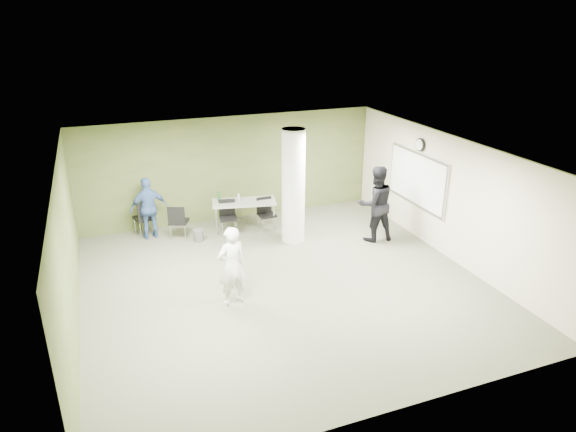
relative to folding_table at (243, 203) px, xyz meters
name	(u,v)px	position (x,y,z in m)	size (l,w,h in m)	color
floor	(284,284)	(-0.06, -3.10, -0.72)	(8.00, 8.00, 0.00)	#545644
ceiling	(283,154)	(-0.06, -3.10, 2.08)	(8.00, 8.00, 0.00)	white
wall_back	(231,169)	(-0.06, 0.90, 0.68)	(8.00, 0.02, 2.80)	#455628
wall_left	(67,253)	(-4.06, -3.10, 0.68)	(0.02, 8.00, 2.80)	#455628
wall_right_cream	(450,198)	(3.94, -3.10, 0.68)	(0.02, 8.00, 2.80)	beige
column	(293,187)	(0.94, -1.10, 0.68)	(0.56, 0.56, 2.80)	silver
whiteboard	(417,179)	(3.86, -1.90, 0.78)	(0.05, 2.30, 1.30)	silver
wall_clock	(420,145)	(3.87, -1.90, 1.63)	(0.06, 0.32, 0.32)	black
folding_table	(243,203)	(0.00, 0.00, 0.00)	(1.73, 1.03, 1.02)	#9B9B96
wastebasket	(198,235)	(-1.27, -0.31, -0.57)	(0.25, 0.25, 0.29)	#4C4C4C
chair_back_left	(145,216)	(-2.43, 0.46, -0.17)	(0.57, 0.57, 0.93)	black
chair_back_right	(178,220)	(-1.70, -0.02, -0.20)	(0.58, 0.58, 0.89)	black
chair_table_left	(228,214)	(-0.45, -0.07, -0.22)	(0.49, 0.49, 0.87)	black
chair_table_right	(266,211)	(0.54, -0.18, -0.23)	(0.43, 0.43, 0.84)	black
woman_white	(232,266)	(-1.24, -3.45, 0.08)	(0.58, 0.38, 1.60)	silver
man_black	(376,204)	(2.83, -1.78, 0.23)	(0.92, 0.72, 1.90)	black
man_blue	(149,208)	(-2.33, 0.30, 0.07)	(0.92, 0.38, 1.58)	#3C5A94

